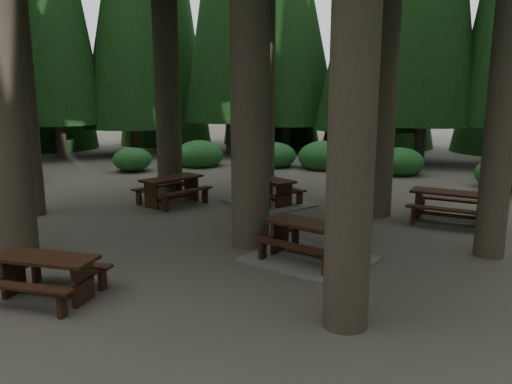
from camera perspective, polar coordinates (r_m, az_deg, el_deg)
The scene contains 7 objects.
ground at distance 11.49m, azimuth -4.59°, elevation -5.58°, with size 80.00×80.00×0.00m, color #4E483F.
picnic_table_a at distance 10.16m, azimuth 6.13°, elevation -6.34°, with size 2.56×2.21×0.79m.
picnic_table_b at distance 15.18m, azimuth -9.59°, elevation 0.65°, with size 1.89×2.17×0.82m.
picnic_table_c at distance 15.02m, azimuth 1.42°, elevation -0.37°, with size 2.90×2.69×0.79m.
picnic_table_d at distance 13.84m, azimuth 21.16°, elevation -1.06°, with size 1.90×1.55×0.81m.
picnic_table_e at distance 8.96m, azimuth -22.81°, elevation -8.29°, with size 1.96×1.73×0.72m.
shrub_ring at distance 11.63m, azimuth 0.34°, elevation -3.28°, with size 23.86×24.64×1.49m.
Camera 1 is at (6.26, -9.02, 3.39)m, focal length 35.00 mm.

